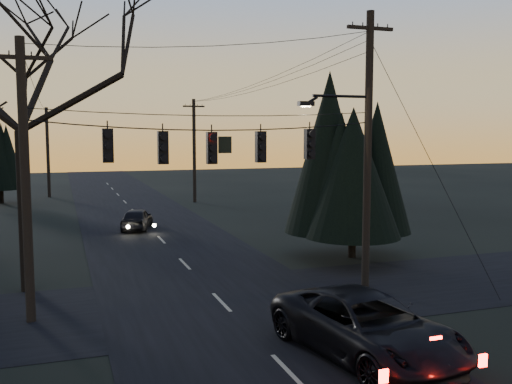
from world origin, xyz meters
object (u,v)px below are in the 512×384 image
object	(u,v)px
utility_pole_left	(31,322)
bare_tree_left	(18,64)
utility_pole_far_l	(49,197)
evergreen_right	(353,165)
sedan_oncoming_a	(137,219)
utility_pole_right	(365,288)
utility_pole_far_r	(195,202)
suv_near	(367,327)

from	to	relation	value
utility_pole_left	bare_tree_left	distance (m)	8.93
utility_pole_far_l	evergreen_right	world-z (taller)	evergreen_right
bare_tree_left	sedan_oncoming_a	size ratio (longest dim) A/B	3.08
utility_pole_right	bare_tree_left	distance (m)	14.78
utility_pole_far_r	evergreen_right	distance (m)	23.59
sedan_oncoming_a	bare_tree_left	bearing A→B (deg)	82.14
utility_pole_far_r	sedan_oncoming_a	bearing A→B (deg)	-117.29
utility_pole_right	utility_pole_far_l	size ratio (longest dim) A/B	1.25
utility_pole_far_l	suv_near	distance (m)	42.57
utility_pole_left	bare_tree_left	size ratio (longest dim) A/B	0.73
utility_pole_far_r	bare_tree_left	world-z (taller)	bare_tree_left
sedan_oncoming_a	utility_pole_right	bearing A→B (deg)	128.36
sedan_oncoming_a	evergreen_right	bearing A→B (deg)	144.30
utility_pole_far_r	sedan_oncoming_a	xyz separation A→B (m)	(-6.30, -12.21, 0.64)
evergreen_right	suv_near	size ratio (longest dim) A/B	1.27
utility_pole_far_r	evergreen_right	xyz separation A→B (m)	(2.12, -23.10, 4.27)
utility_pole_right	utility_pole_left	size ratio (longest dim) A/B	1.18
utility_pole_left	bare_tree_left	world-z (taller)	bare_tree_left
utility_pole_far_r	utility_pole_far_l	bearing A→B (deg)	145.18
utility_pole_right	bare_tree_left	xyz separation A→B (m)	(-11.79, 3.74, 8.10)
utility_pole_right	sedan_oncoming_a	bearing A→B (deg)	111.75
bare_tree_left	sedan_oncoming_a	bearing A→B (deg)	65.53
utility_pole_far_l	evergreen_right	bearing A→B (deg)	-66.36
utility_pole_left	evergreen_right	bearing A→B (deg)	19.78
utility_pole_right	sedan_oncoming_a	xyz separation A→B (m)	(-6.30, 15.79, 0.64)
utility_pole_far_r	suv_near	xyz separation A→B (m)	(-3.27, -33.76, 0.81)
utility_pole_far_r	utility_pole_left	bearing A→B (deg)	-112.33
bare_tree_left	sedan_oncoming_a	world-z (taller)	bare_tree_left
suv_near	sedan_oncoming_a	xyz separation A→B (m)	(-3.03, 21.55, -0.17)
utility_pole_far_l	bare_tree_left	world-z (taller)	bare_tree_left
bare_tree_left	sedan_oncoming_a	distance (m)	15.20
bare_tree_left	suv_near	distance (m)	14.69
utility_pole_right	sedan_oncoming_a	world-z (taller)	utility_pole_right
utility_pole_right	suv_near	distance (m)	6.68
sedan_oncoming_a	utility_pole_far_l	bearing A→B (deg)	-58.96
utility_pole_right	utility_pole_far_r	bearing A→B (deg)	90.00
utility_pole_right	suv_near	bearing A→B (deg)	-119.61
suv_near	sedan_oncoming_a	bearing A→B (deg)	88.35
utility_pole_far_l	sedan_oncoming_a	xyz separation A→B (m)	(5.20, -20.21, 0.64)
evergreen_right	utility_pole_far_l	bearing A→B (deg)	113.64
evergreen_right	utility_pole_right	bearing A→B (deg)	-113.37
utility_pole_far_r	utility_pole_far_l	world-z (taller)	utility_pole_far_r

